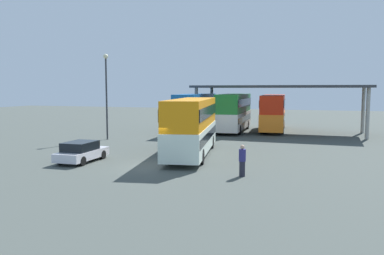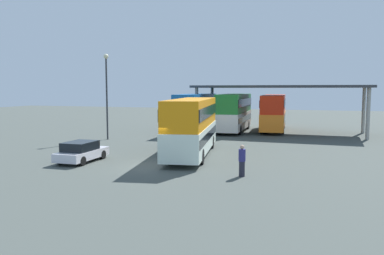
% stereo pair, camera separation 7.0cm
% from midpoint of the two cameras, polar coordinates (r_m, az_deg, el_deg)
% --- Properties ---
extents(ground_plane, '(140.00, 140.00, 0.00)m').
position_cam_midpoint_polar(ground_plane, '(24.48, -5.59, -5.60)').
color(ground_plane, '#424944').
extents(double_decker_main, '(4.35, 11.36, 4.05)m').
position_cam_midpoint_polar(double_decker_main, '(28.05, -0.07, 0.46)').
color(double_decker_main, white).
rests_on(double_decker_main, ground_plane).
extents(parked_hatchback, '(1.88, 4.03, 1.35)m').
position_cam_midpoint_polar(parked_hatchback, '(26.61, -15.90, -3.41)').
color(parked_hatchback, silver).
rests_on(parked_hatchback, ground_plane).
extents(double_decker_near_canopy, '(3.08, 11.08, 4.19)m').
position_cam_midpoint_polar(double_decker_near_canopy, '(43.60, 0.51, 2.41)').
color(double_decker_near_canopy, silver).
rests_on(double_decker_near_canopy, ground_plane).
extents(double_decker_mid_row, '(2.96, 10.18, 4.19)m').
position_cam_midpoint_polar(double_decker_mid_row, '(44.01, 6.08, 2.41)').
color(double_decker_mid_row, silver).
rests_on(double_decker_mid_row, ground_plane).
extents(double_decker_far_right, '(3.27, 10.74, 4.07)m').
position_cam_midpoint_polar(double_decker_far_right, '(45.36, 11.72, 2.34)').
color(double_decker_far_right, orange).
rests_on(double_decker_far_right, ground_plane).
extents(depot_canopy, '(18.40, 7.38, 5.14)m').
position_cam_midpoint_polar(depot_canopy, '(43.23, 12.65, 5.60)').
color(depot_canopy, '#33353A').
rests_on(depot_canopy, ground_plane).
extents(lamppost_tall, '(0.44, 0.44, 7.99)m').
position_cam_midpoint_polar(lamppost_tall, '(37.51, -12.45, 5.91)').
color(lamppost_tall, '#33353A').
rests_on(lamppost_tall, ground_plane).
extents(pedestrian_waiting, '(0.38, 0.38, 1.74)m').
position_cam_midpoint_polar(pedestrian_waiting, '(21.51, 7.26, -4.82)').
color(pedestrian_waiting, '#262633').
rests_on(pedestrian_waiting, ground_plane).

